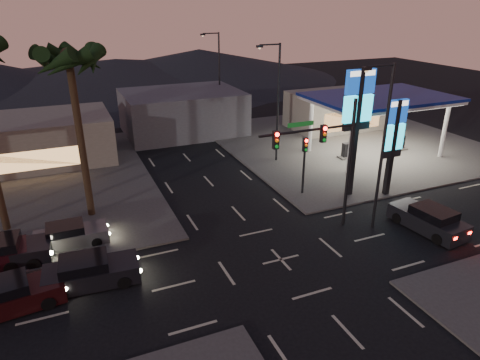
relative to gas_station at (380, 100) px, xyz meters
name	(u,v)px	position (x,y,z in m)	size (l,w,h in m)	color
ground	(281,260)	(-16.00, -12.00, -5.08)	(140.00, 140.00, 0.00)	black
corner_lot_ne	(347,142)	(0.00, 4.00, -5.02)	(24.00, 24.00, 0.12)	#47443F
gas_station	(380,100)	(0.00, 0.00, 0.00)	(12.20, 8.20, 5.47)	silver
convenience_store	(336,110)	(2.00, 9.00, -3.08)	(10.00, 6.00, 4.00)	#726B5B
pylon_sign_tall	(358,109)	(-7.50, -6.50, 1.31)	(2.20, 0.35, 9.00)	black
pylon_sign_short	(394,133)	(-5.00, -7.50, -0.42)	(1.60, 0.35, 7.00)	black
traffic_signal_mast	(326,150)	(-12.24, -10.01, 0.15)	(6.10, 0.39, 8.00)	black
pedestal_signal	(305,157)	(-10.50, -5.02, -2.16)	(0.32, 0.39, 4.30)	black
streetlight_near	(381,140)	(-9.21, -11.00, 0.64)	(2.14, 0.25, 10.00)	black
streetlight_mid	(276,97)	(-9.21, 2.00, 0.64)	(2.14, 0.25, 10.00)	black
streetlight_far	(218,73)	(-9.21, 16.00, 0.64)	(2.14, 0.25, 10.00)	black
palm_a	(70,70)	(-25.00, -2.50, 4.35)	(4.41, 4.41, 10.86)	black
building_far_west	(13,142)	(-30.00, 10.00, -3.08)	(16.00, 8.00, 4.00)	#726B5B
building_far_mid	(182,112)	(-14.00, 14.00, -2.88)	(12.00, 9.00, 4.40)	#4C4C51
hill_right	(199,63)	(-1.00, 48.00, -2.58)	(50.00, 50.00, 5.00)	black
hill_center	(116,71)	(-16.00, 48.00, -3.08)	(60.00, 60.00, 4.00)	black
car_lane_a_front	(90,272)	(-25.72, -10.21, -4.38)	(4.76, 2.23, 1.52)	black
car_lane_a_mid	(9,296)	(-29.30, -10.74, -4.38)	(4.78, 2.40, 1.51)	black
car_lane_b_front	(70,235)	(-26.44, -5.89, -4.45)	(4.17, 1.79, 1.35)	#58595B
car_lane_b_mid	(2,253)	(-29.87, -6.69, -4.34)	(5.00, 2.38, 1.59)	black
suv_station	(429,220)	(-6.14, -12.64, -4.35)	(2.47, 4.88, 1.57)	black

